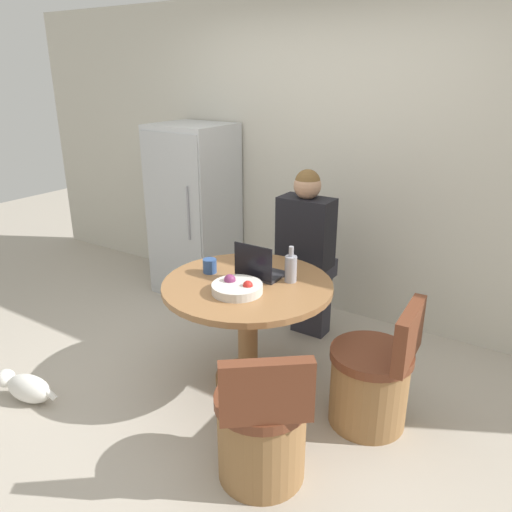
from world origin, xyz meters
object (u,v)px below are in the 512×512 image
Objects in this scene: person_seated at (308,249)px; laptop at (259,270)px; refrigerator at (194,211)px; dining_table at (248,307)px; chair_right_side at (372,382)px; bottle at (291,268)px; chair_near_right_corner at (262,431)px; cat at (26,387)px; fruit_bowl at (237,288)px.

person_seated is 0.66m from laptop.
dining_table is (1.29, -1.03, -0.22)m from refrigerator.
chair_right_side is (2.14, -0.97, -0.51)m from refrigerator.
laptop reaches higher than bottle.
person_seated reaches higher than chair_right_side.
chair_near_right_corner reaches higher than cat.
laptop is 0.61× the size of cat.
chair_near_right_corner is at bearing -42.90° from refrigerator.
laptop is (-0.84, 0.06, 0.51)m from chair_right_side.
bottle reaches higher than chair_near_right_corner.
chair_right_side is at bearing 3.57° from dining_table.
chair_near_right_corner is 1.07m from laptop.
chair_near_right_corner is 3.40× the size of bottle.
refrigerator reaches higher than dining_table.
person_seated is 2.93× the size of cat.
laptop reaches higher than fruit_bowl.
chair_right_side is at bearing -10.30° from bottle.
laptop is (0.01, 0.12, 0.23)m from dining_table.
refrigerator is 1.66m from dining_table.
person_seated is (-0.50, 1.44, 0.46)m from chair_near_right_corner.
person_seated is at bearing -10.89° from refrigerator.
bottle is at bearing -103.87° from chair_right_side.
person_seated is (1.32, -0.25, -0.04)m from refrigerator.
dining_table is at bearing -38.57° from refrigerator.
person_seated is 5.71× the size of bottle.
laptop is 1.68m from cat.
chair_right_side is at bearing 175.58° from laptop.
dining_table is at bearing -142.73° from bottle.
laptop is (1.30, -0.91, 0.01)m from refrigerator.
person_seated is at bearing -109.48° from chair_near_right_corner.
cat is at bearing -28.53° from chair_near_right_corner.
refrigerator is 1.58m from laptop.
cat is (-1.62, -0.29, -0.18)m from chair_near_right_corner.
dining_table is at bearing -90.00° from chair_right_side.
laptop is (-0.52, 0.78, 0.51)m from chair_near_right_corner.
chair_right_side is at bearing 138.75° from person_seated.
dining_table is at bearing 100.49° from fruit_bowl.
chair_near_right_corner is 2.58× the size of fruit_bowl.
person_seated is 4.33× the size of fruit_bowl.
cat is at bearing -138.57° from dining_table.
dining_table is at bearing -150.64° from cat.
person_seated is at bearing 89.85° from fruit_bowl.
cat is at bearing -66.01° from chair_right_side.
person_seated is 0.64m from bottle.
fruit_bowl reaches higher than chair_right_side.
person_seated reaches higher than laptop.
chair_right_side is 0.99m from laptop.
refrigerator reaches higher than bottle.
dining_table is 2.37× the size of cat.
chair_near_right_corner is at bearing -51.25° from dining_table.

